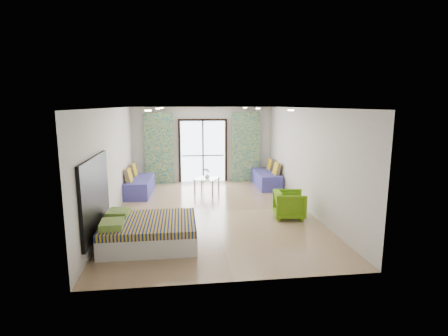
{
  "coord_description": "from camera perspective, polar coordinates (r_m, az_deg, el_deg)",
  "views": [
    {
      "loc": [
        -0.8,
        -8.84,
        2.79
      ],
      "look_at": [
        0.31,
        0.05,
        1.15
      ],
      "focal_mm": 28.0,
      "sensor_mm": 36.0,
      "label": 1
    }
  ],
  "objects": [
    {
      "name": "switch_plate",
      "position": [
        8.41,
        -18.43,
        -2.11
      ],
      "size": [
        0.02,
        0.1,
        0.1
      ],
      "primitive_type": "cube",
      "color": "silver",
      "rests_on": "wall_left"
    },
    {
      "name": "headboard",
      "position": [
        7.21,
        -20.26,
        -4.23
      ],
      "size": [
        0.06,
        2.1,
        1.5
      ],
      "primitive_type": "cube",
      "color": "black",
      "rests_on": "floor"
    },
    {
      "name": "downlight_a",
      "position": [
        6.87,
        -12.3,
        9.15
      ],
      "size": [
        0.12,
        0.12,
        0.02
      ],
      "primitive_type": "cylinder",
      "color": "#FFE0B2",
      "rests_on": "ceiling"
    },
    {
      "name": "coffee_table",
      "position": [
        11.21,
        -2.82,
        -1.93
      ],
      "size": [
        0.91,
        0.91,
        0.79
      ],
      "rotation": [
        0.0,
        0.0,
        -0.43
      ],
      "color": "silver",
      "rests_on": "floor"
    },
    {
      "name": "daybed_left",
      "position": [
        11.28,
        -13.66,
        -2.77
      ],
      "size": [
        0.79,
        1.87,
        0.91
      ],
      "rotation": [
        0.0,
        0.0,
        -0.04
      ],
      "color": "#403F98",
      "rests_on": "floor"
    },
    {
      "name": "curtain_left",
      "position": [
        12.53,
        -10.52,
        3.14
      ],
      "size": [
        1.0,
        0.1,
        2.5
      ],
      "primitive_type": "cube",
      "color": "white",
      "rests_on": "floor"
    },
    {
      "name": "downlight_d",
      "position": [
        10.08,
        5.56,
        9.65
      ],
      "size": [
        0.12,
        0.12,
        0.02
      ],
      "primitive_type": "cylinder",
      "color": "#FFE0B2",
      "rests_on": "ceiling"
    },
    {
      "name": "balcony_door",
      "position": [
        12.68,
        -3.46,
        3.41
      ],
      "size": [
        1.76,
        0.08,
        2.28
      ],
      "color": "black",
      "rests_on": "floor"
    },
    {
      "name": "daybed_right",
      "position": [
        12.1,
        6.99,
        -1.69
      ],
      "size": [
        0.73,
        1.82,
        0.89
      ],
      "rotation": [
        0.0,
        0.0,
        -0.01
      ],
      "color": "#403F98",
      "rests_on": "floor"
    },
    {
      "name": "downlight_c",
      "position": [
        9.86,
        -10.76,
        9.5
      ],
      "size": [
        0.12,
        0.12,
        0.02
      ],
      "primitive_type": "cylinder",
      "color": "#FFE0B2",
      "rests_on": "ceiling"
    },
    {
      "name": "downlight_e",
      "position": [
        11.85,
        -10.17,
        9.63
      ],
      "size": [
        0.12,
        0.12,
        0.02
      ],
      "primitive_type": "cylinder",
      "color": "#FFE0B2",
      "rests_on": "ceiling"
    },
    {
      "name": "wall_back",
      "position": [
        12.7,
        -3.47,
        3.84
      ],
      "size": [
        5.0,
        0.01,
        2.7
      ],
      "primitive_type": null,
      "color": "silver",
      "rests_on": "ground"
    },
    {
      "name": "bed",
      "position": [
        7.29,
        -12.18,
        -10.13
      ],
      "size": [
        1.84,
        1.5,
        0.63
      ],
      "color": "silver",
      "rests_on": "floor"
    },
    {
      "name": "downlight_f",
      "position": [
        12.04,
        3.45,
        9.78
      ],
      "size": [
        0.12,
        0.12,
        0.02
      ],
      "primitive_type": "cylinder",
      "color": "#FFE0B2",
      "rests_on": "ceiling"
    },
    {
      "name": "vase",
      "position": [
        11.14,
        -2.76,
        -1.32
      ],
      "size": [
        0.2,
        0.2,
        0.16
      ],
      "primitive_type": "imported",
      "rotation": [
        0.0,
        0.0,
        -0.25
      ],
      "color": "white",
      "rests_on": "coffee_table"
    },
    {
      "name": "ceiling",
      "position": [
        8.87,
        -1.98,
        9.79
      ],
      "size": [
        5.0,
        7.5,
        0.01
      ],
      "primitive_type": null,
      "color": "silver",
      "rests_on": "ground"
    },
    {
      "name": "armchair",
      "position": [
        8.84,
        10.64,
        -5.68
      ],
      "size": [
        0.77,
        0.81,
        0.75
      ],
      "primitive_type": "imported",
      "rotation": [
        0.0,
        0.0,
        1.43
      ],
      "color": "#639F14",
      "rests_on": "floor"
    },
    {
      "name": "balcony_rail",
      "position": [
        12.73,
        -3.45,
        2.04
      ],
      "size": [
        1.52,
        0.03,
        0.04
      ],
      "primitive_type": "cube",
      "color": "#595451",
      "rests_on": "balcony_door"
    },
    {
      "name": "wall_front",
      "position": [
        5.35,
        1.75,
        -5.24
      ],
      "size": [
        5.0,
        0.01,
        2.7
      ],
      "primitive_type": null,
      "color": "silver",
      "rests_on": "ground"
    },
    {
      "name": "floor",
      "position": [
        9.3,
        -1.88,
        -7.08
      ],
      "size": [
        5.0,
        7.5,
        0.01
      ],
      "primitive_type": null,
      "color": "#947758",
      "rests_on": "ground"
    },
    {
      "name": "curtain_right",
      "position": [
        12.72,
        3.58,
        3.4
      ],
      "size": [
        1.0,
        0.1,
        2.5
      ],
      "primitive_type": "cube",
      "color": "white",
      "rests_on": "floor"
    },
    {
      "name": "wall_left",
      "position": [
        9.11,
        -17.78,
        0.79
      ],
      "size": [
        0.01,
        7.5,
        2.7
      ],
      "primitive_type": null,
      "color": "silver",
      "rests_on": "ground"
    },
    {
      "name": "wall_right",
      "position": [
        9.54,
        13.2,
        1.42
      ],
      "size": [
        0.01,
        7.5,
        2.7
      ],
      "primitive_type": null,
      "color": "silver",
      "rests_on": "ground"
    },
    {
      "name": "downlight_b",
      "position": [
        7.18,
        10.85,
        9.24
      ],
      "size": [
        0.12,
        0.12,
        0.02
      ],
      "primitive_type": "cylinder",
      "color": "#FFE0B2",
      "rests_on": "ceiling"
    }
  ]
}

